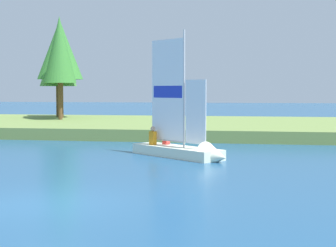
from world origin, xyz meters
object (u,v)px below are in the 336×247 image
(shoreline_tree_midleft, at_px, (58,60))
(shoreline_tree_midright, at_px, (60,50))
(shoreline_tree_centre, at_px, (60,50))
(sailboat, at_px, (188,147))

(shoreline_tree_midleft, relative_size, shoreline_tree_midright, 0.90)
(shoreline_tree_centre, xyz_separation_m, sailboat, (11.93, -16.89, -5.22))
(shoreline_tree_midleft, relative_size, sailboat, 1.18)
(sailboat, bearing_deg, shoreline_tree_centre, 164.04)
(shoreline_tree_midright, bearing_deg, shoreline_tree_midleft, 113.01)
(shoreline_tree_midleft, height_order, shoreline_tree_centre, shoreline_tree_centre)
(shoreline_tree_centre, bearing_deg, shoreline_tree_midright, -69.31)
(shoreline_tree_midright, distance_m, sailboat, 18.99)
(shoreline_tree_midright, xyz_separation_m, sailboat, (11.06, -14.59, -5.04))
(shoreline_tree_midleft, bearing_deg, shoreline_tree_midright, -66.99)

